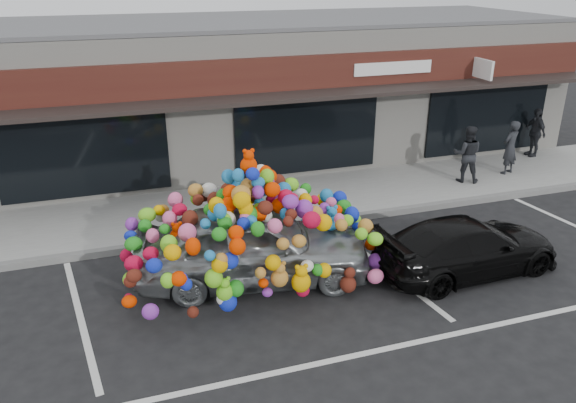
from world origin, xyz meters
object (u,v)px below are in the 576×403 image
object	(u,v)px
toy_car	(253,236)
pedestrian_a	(510,147)
pedestrian_c	(535,132)
pedestrian_b	(467,154)
black_sedan	(468,246)

from	to	relation	value
toy_car	pedestrian_a	xyz separation A→B (m)	(8.59, 3.31, -0.02)
pedestrian_a	pedestrian_c	xyz separation A→B (m)	(1.84, 1.14, -0.02)
pedestrian_a	pedestrian_b	bearing A→B (deg)	-13.42
black_sedan	pedestrian_c	xyz separation A→B (m)	(6.21, 5.49, 0.35)
pedestrian_a	pedestrian_c	size ratio (longest dim) A/B	1.02
toy_car	black_sedan	distance (m)	4.36
pedestrian_b	pedestrian_c	size ratio (longest dim) A/B	1.04
toy_car	pedestrian_c	xyz separation A→B (m)	(10.43, 4.45, -0.04)
pedestrian_b	pedestrian_c	bearing A→B (deg)	-129.40
toy_car	pedestrian_a	world-z (taller)	toy_car
black_sedan	pedestrian_a	xyz separation A→B (m)	(4.37, 4.35, 0.37)
pedestrian_b	black_sedan	bearing A→B (deg)	85.75
pedestrian_b	pedestrian_c	xyz separation A→B (m)	(3.42, 1.32, -0.03)
black_sedan	pedestrian_b	xyz separation A→B (m)	(2.79, 4.17, 0.39)
toy_car	pedestrian_b	xyz separation A→B (m)	(7.01, 3.14, -0.00)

